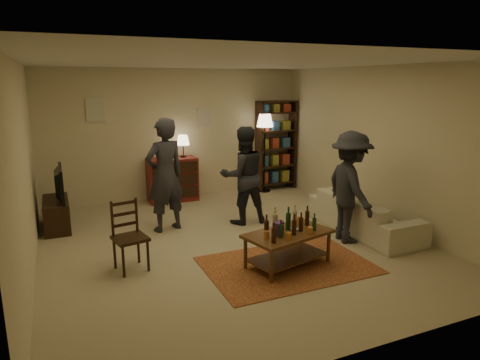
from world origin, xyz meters
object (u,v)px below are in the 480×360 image
coffee_table (288,237)px  sofa (364,214)px  dresser (173,178)px  bookshelf (276,144)px  person_right (243,176)px  tv_stand (56,207)px  person_by_sofa (350,187)px  dining_chair (128,233)px  floor_lamp (265,126)px  person_left (165,175)px

coffee_table → sofa: 1.96m
dresser → bookshelf: (2.44, 0.07, 0.56)m
sofa → person_right: 2.12m
tv_stand → person_by_sofa: 4.83m
dining_chair → floor_lamp: (3.49, 2.96, 0.99)m
coffee_table → dresser: (-0.56, 3.79, 0.06)m
floor_lamp → person_by_sofa: size_ratio=1.01×
coffee_table → tv_stand: tv_stand is taller
bookshelf → person_by_sofa: bookshelf is taller
dining_chair → person_by_sofa: bearing=-16.9°
coffee_table → tv_stand: size_ratio=1.21×
tv_stand → dresser: bearing=22.1°
dining_chair → person_left: (0.83, 1.29, 0.44)m
coffee_table → sofa: coffee_table is taller
bookshelf → person_by_sofa: size_ratio=1.17×
tv_stand → dresser: (2.25, 0.91, 0.09)m
floor_lamp → person_by_sofa: 3.34m
sofa → floor_lamp: bearing=5.7°
bookshelf → sofa: bookshelf is taller
dresser → floor_lamp: size_ratio=0.78×
coffee_table → tv_stand: bearing=134.4°
dining_chair → person_right: 2.47m
sofa → coffee_table: bearing=110.2°
dresser → sofa: dresser is taller
dining_chair → floor_lamp: 4.68m
dining_chair → person_left: person_left is taller
dresser → person_by_sofa: 3.86m
dining_chair → person_by_sofa: 3.33m
dining_chair → dresser: bearing=53.9°
person_left → bookshelf: bearing=-166.4°
sofa → person_by_sofa: 0.78m
dining_chair → bookshelf: bearing=27.6°
sofa → person_by_sofa: (-0.50, -0.23, 0.55)m
dining_chair → tv_stand: size_ratio=0.89×
person_left → person_by_sofa: bearing=129.5°
bookshelf → sofa: (-0.05, -3.18, -0.73)m
sofa → person_left: 3.33m
dining_chair → floor_lamp: floor_lamp is taller
person_left → person_right: size_ratio=1.11×
floor_lamp → person_by_sofa: (-0.20, -3.28, -0.62)m
floor_lamp → dresser: bearing=178.3°
person_right → person_by_sofa: person_by_sofa is taller
dresser → bookshelf: 2.50m
dining_chair → dresser: 3.33m
dresser → person_left: size_ratio=0.73×
coffee_table → floor_lamp: bearing=67.7°
sofa → person_left: person_left is taller
bookshelf → person_left: (-3.01, -1.79, -0.10)m
tv_stand → bookshelf: size_ratio=0.52×
coffee_table → person_left: person_left is taller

